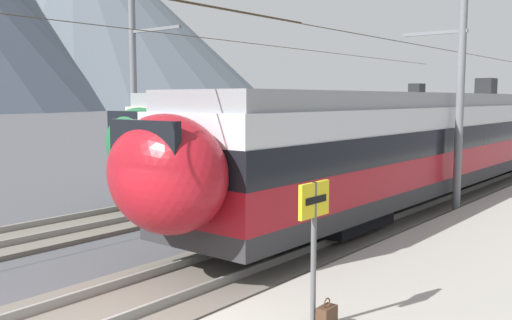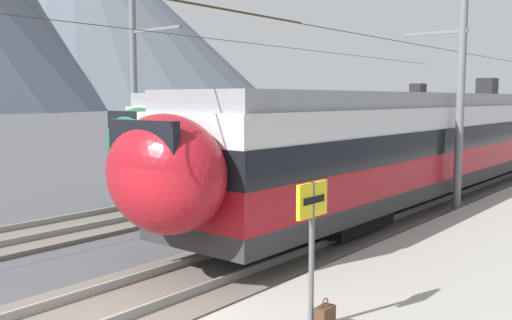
{
  "view_description": "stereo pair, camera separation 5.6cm",
  "coord_description": "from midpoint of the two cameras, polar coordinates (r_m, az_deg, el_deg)",
  "views": [
    {
      "loc": [
        -4.71,
        -6.69,
        3.67
      ],
      "look_at": [
        7.91,
        3.55,
        1.89
      ],
      "focal_mm": 39.47,
      "sensor_mm": 36.0,
      "label": 1
    },
    {
      "loc": [
        -4.67,
        -6.73,
        3.67
      ],
      "look_at": [
        7.91,
        3.55,
        1.89
      ],
      "focal_mm": 39.47,
      "sensor_mm": 36.0,
      "label": 2
    }
  ],
  "objects": [
    {
      "name": "handbag_near_sign",
      "position": [
        8.55,
        7.19,
        -15.48
      ],
      "size": [
        0.32,
        0.18,
        0.45
      ],
      "color": "#472D1E",
      "rests_on": "platform_slab"
    },
    {
      "name": "catenary_mast_mid",
      "position": [
        18.4,
        19.72,
        6.14
      ],
      "size": [
        41.0,
        2.06,
        7.11
      ],
      "color": "slate",
      "rests_on": "ground"
    },
    {
      "name": "platform_sign",
      "position": [
        8.11,
        5.89,
        -6.23
      ],
      "size": [
        0.7,
        0.08,
        2.14
      ],
      "color": "#59595B",
      "rests_on": "platform_slab"
    },
    {
      "name": "catenary_mast_far_side",
      "position": [
        20.47,
        -11.89,
        7.43
      ],
      "size": [
        41.0,
        2.59,
        7.9
      ],
      "color": "slate",
      "rests_on": "ground"
    },
    {
      "name": "train_far_track",
      "position": [
        30.2,
        12.06,
        3.39
      ],
      "size": [
        32.72,
        2.85,
        4.27
      ],
      "color": "#2D2D30",
      "rests_on": "track_far"
    },
    {
      "name": "train_near_platform",
      "position": [
        22.26,
        18.64,
        2.21
      ],
      "size": [
        29.24,
        2.96,
        4.27
      ],
      "color": "#2D2D30",
      "rests_on": "track_near"
    },
    {
      "name": "mountain_right_ridge",
      "position": [
        260.49,
        -17.76,
        13.99
      ],
      "size": [
        171.68,
        171.68,
        80.08
      ],
      "primitive_type": "cone",
      "color": "slate",
      "rests_on": "ground"
    }
  ]
}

